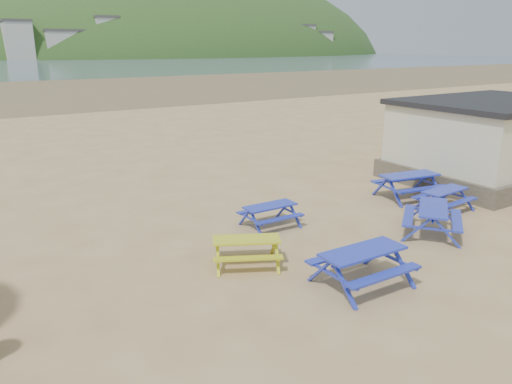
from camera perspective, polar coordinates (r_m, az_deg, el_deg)
ground at (r=14.18m, az=4.49°, el=-5.12°), size 400.00×400.00×0.00m
wet_sand at (r=66.16m, az=-26.01°, el=10.42°), size 400.00×400.00×0.00m
picnic_table_blue_a at (r=14.81m, az=1.62°, el=-2.72°), size 1.60×1.29×0.67m
picnic_table_blue_c at (r=18.30m, az=17.06°, el=0.64°), size 2.32×2.00×0.87m
picnic_table_blue_d at (r=11.54m, az=12.03°, el=-8.43°), size 2.04×1.65×0.84m
picnic_table_blue_e at (r=17.34m, az=20.69°, el=-0.85°), size 1.77×1.46×0.70m
picnic_table_blue_f at (r=15.05m, az=19.48°, el=-3.08°), size 2.50×2.43×0.82m
picnic_table_yellow at (r=12.30m, az=-1.08°, el=-6.82°), size 2.06×1.92×0.69m
amenity_block at (r=22.07m, az=25.36°, el=5.44°), size 7.40×5.40×3.15m
headland_town at (r=259.81m, az=-10.67°, el=12.97°), size 264.00×144.00×108.00m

